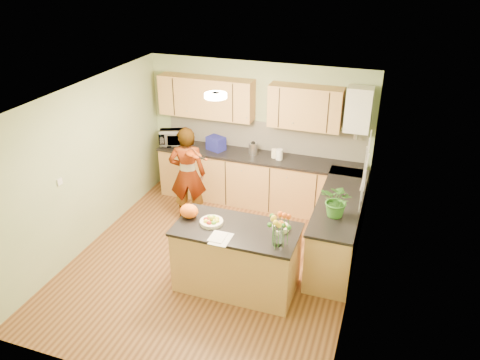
% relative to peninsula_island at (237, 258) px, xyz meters
% --- Properties ---
extents(floor, '(4.50, 4.50, 0.00)m').
position_rel_peninsula_island_xyz_m(floor, '(-0.52, 0.38, -0.47)').
color(floor, '#533017').
rests_on(floor, ground).
extents(ceiling, '(4.00, 4.50, 0.02)m').
position_rel_peninsula_island_xyz_m(ceiling, '(-0.52, 0.38, 2.03)').
color(ceiling, white).
rests_on(ceiling, wall_back).
extents(wall_back, '(4.00, 0.02, 2.50)m').
position_rel_peninsula_island_xyz_m(wall_back, '(-0.52, 2.63, 0.78)').
color(wall_back, '#90A777').
rests_on(wall_back, floor).
extents(wall_front, '(4.00, 0.02, 2.50)m').
position_rel_peninsula_island_xyz_m(wall_front, '(-0.52, -1.87, 0.78)').
color(wall_front, '#90A777').
rests_on(wall_front, floor).
extents(wall_left, '(0.02, 4.50, 2.50)m').
position_rel_peninsula_island_xyz_m(wall_left, '(-2.52, 0.38, 0.78)').
color(wall_left, '#90A777').
rests_on(wall_left, floor).
extents(wall_right, '(0.02, 4.50, 2.50)m').
position_rel_peninsula_island_xyz_m(wall_right, '(1.48, 0.38, 0.78)').
color(wall_right, '#90A777').
rests_on(wall_right, floor).
extents(back_counter, '(3.64, 0.62, 0.94)m').
position_rel_peninsula_island_xyz_m(back_counter, '(-0.42, 2.33, 0.00)').
color(back_counter, '#A97243').
rests_on(back_counter, floor).
extents(right_counter, '(0.62, 2.24, 0.94)m').
position_rel_peninsula_island_xyz_m(right_counter, '(1.18, 1.23, 0.00)').
color(right_counter, '#A97243').
rests_on(right_counter, floor).
extents(splashback, '(3.60, 0.02, 0.52)m').
position_rel_peninsula_island_xyz_m(splashback, '(-0.42, 2.61, 0.73)').
color(splashback, silver).
rests_on(splashback, back_counter).
extents(upper_cabinets, '(3.20, 0.34, 0.70)m').
position_rel_peninsula_island_xyz_m(upper_cabinets, '(-0.70, 2.46, 1.38)').
color(upper_cabinets, '#A97243').
rests_on(upper_cabinets, wall_back).
extents(boiler, '(0.40, 0.30, 0.86)m').
position_rel_peninsula_island_xyz_m(boiler, '(1.18, 2.47, 1.43)').
color(boiler, white).
rests_on(boiler, wall_back).
extents(window_right, '(0.01, 1.30, 1.05)m').
position_rel_peninsula_island_xyz_m(window_right, '(1.47, 0.98, 1.08)').
color(window_right, white).
rests_on(window_right, wall_right).
extents(light_switch, '(0.02, 0.09, 0.09)m').
position_rel_peninsula_island_xyz_m(light_switch, '(-2.51, -0.22, 0.83)').
color(light_switch, white).
rests_on(light_switch, wall_left).
extents(ceiling_lamp, '(0.30, 0.30, 0.07)m').
position_rel_peninsula_island_xyz_m(ceiling_lamp, '(-0.52, 0.68, 1.99)').
color(ceiling_lamp, '#FFEABF').
rests_on(ceiling_lamp, ceiling).
extents(peninsula_island, '(1.63, 0.83, 0.93)m').
position_rel_peninsula_island_xyz_m(peninsula_island, '(0.00, 0.00, 0.00)').
color(peninsula_island, '#A97243').
rests_on(peninsula_island, floor).
extents(fruit_dish, '(0.31, 0.31, 0.11)m').
position_rel_peninsula_island_xyz_m(fruit_dish, '(-0.35, 0.00, 0.51)').
color(fruit_dish, '#F2E5C1').
rests_on(fruit_dish, peninsula_island).
extents(orange_bowl, '(0.22, 0.22, 0.13)m').
position_rel_peninsula_island_xyz_m(orange_bowl, '(0.55, 0.15, 0.52)').
color(orange_bowl, '#F2E5C1').
rests_on(orange_bowl, peninsula_island).
extents(flower_vase, '(0.28, 0.28, 0.52)m').
position_rel_peninsula_island_xyz_m(flower_vase, '(0.60, -0.18, 0.81)').
color(flower_vase, silver).
rests_on(flower_vase, peninsula_island).
extents(orange_bag, '(0.29, 0.25, 0.19)m').
position_rel_peninsula_island_xyz_m(orange_bag, '(-0.69, 0.05, 0.56)').
color(orange_bag, orange).
rests_on(orange_bag, peninsula_island).
extents(papers, '(0.24, 0.32, 0.01)m').
position_rel_peninsula_island_xyz_m(papers, '(-0.10, -0.30, 0.47)').
color(papers, white).
rests_on(papers, peninsula_island).
extents(violinist, '(0.70, 0.56, 1.65)m').
position_rel_peninsula_island_xyz_m(violinist, '(-1.37, 1.44, 0.36)').
color(violinist, '#D8A284').
rests_on(violinist, floor).
extents(violin, '(0.61, 0.53, 0.15)m').
position_rel_peninsula_island_xyz_m(violin, '(-1.17, 1.22, 0.86)').
color(violin, '#571905').
rests_on(violin, violinist).
extents(microwave, '(0.57, 0.48, 0.27)m').
position_rel_peninsula_island_xyz_m(microwave, '(-2.04, 2.30, 0.61)').
color(microwave, white).
rests_on(microwave, back_counter).
extents(blue_box, '(0.36, 0.32, 0.24)m').
position_rel_peninsula_island_xyz_m(blue_box, '(-1.21, 2.33, 0.59)').
color(blue_box, navy).
rests_on(blue_box, back_counter).
extents(kettle, '(0.15, 0.15, 0.28)m').
position_rel_peninsula_island_xyz_m(kettle, '(-0.52, 2.35, 0.59)').
color(kettle, '#B6B6BA').
rests_on(kettle, back_counter).
extents(jar_cream, '(0.12, 0.12, 0.15)m').
position_rel_peninsula_island_xyz_m(jar_cream, '(-0.13, 2.33, 0.55)').
color(jar_cream, '#F2E5C1').
rests_on(jar_cream, back_counter).
extents(jar_white, '(0.13, 0.13, 0.18)m').
position_rel_peninsula_island_xyz_m(jar_white, '(-0.03, 2.28, 0.56)').
color(jar_white, white).
rests_on(jar_white, back_counter).
extents(potted_plant, '(0.53, 0.50, 0.48)m').
position_rel_peninsula_island_xyz_m(potted_plant, '(1.18, 0.72, 0.71)').
color(potted_plant, '#347426').
rests_on(potted_plant, right_counter).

